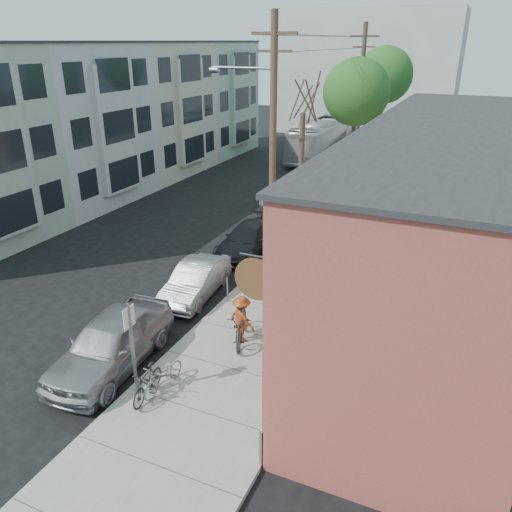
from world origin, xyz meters
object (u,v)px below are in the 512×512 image
at_px(tree_leafy_far, 385,75).
at_px(parked_bike_a, 147,383).
at_px(car_1, 196,281).
at_px(bus, 321,139).
at_px(parking_meter_far, 286,229).
at_px(tree_leafy_mid, 356,92).
at_px(utility_pole_near, 272,143).
at_px(car_0, 111,343).
at_px(patron_green, 302,315).
at_px(parking_meter_near, 227,282).
at_px(parked_bike_b, 163,375).
at_px(cyclist, 242,319).
at_px(patio_chair_b, 284,374).
at_px(car_4, 330,172).
at_px(car_2, 248,239).
at_px(sign_post, 132,341).
at_px(car_3, 294,192).
at_px(patio_chair_a, 292,372).
at_px(tree_bare, 300,183).
at_px(patron_grey, 330,304).

distance_m(tree_leafy_far, parked_bike_a, 30.55).
relative_size(tree_leafy_far, car_1, 2.17).
bearing_deg(bus, parking_meter_far, -77.45).
xyz_separation_m(tree_leafy_mid, parked_bike_a, (-0.07, -21.52, -5.70)).
bearing_deg(utility_pole_near, car_0, -100.53).
relative_size(patron_green, bus, 0.13).
relative_size(parking_meter_near, parked_bike_b, 0.75).
bearing_deg(cyclist, patio_chair_b, 161.83).
bearing_deg(car_4, parked_bike_b, -79.69).
distance_m(patron_green, parked_bike_b, 4.90).
bearing_deg(tree_leafy_far, car_2, -95.92).
bearing_deg(utility_pole_near, sign_post, -90.24).
bearing_deg(car_4, car_3, -90.08).
xyz_separation_m(patio_chair_a, car_3, (-5.87, 16.25, 0.22)).
bearing_deg(parking_meter_near, patio_chair_b, -45.64).
relative_size(tree_leafy_far, patio_chair_a, 9.86).
distance_m(parking_meter_near, car_2, 5.17).
distance_m(parking_meter_near, car_1, 1.50).
bearing_deg(parked_bike_a, tree_bare, 82.99).
xyz_separation_m(tree_leafy_far, patio_chair_a, (3.33, -27.85, -6.20)).
bearing_deg(car_1, patron_grey, -9.34).
bearing_deg(patio_chair_a, patron_grey, 112.32).
relative_size(tree_leafy_mid, bus, 0.73).
bearing_deg(tree_leafy_mid, utility_pole_near, -91.95).
bearing_deg(car_1, parking_meter_far, 70.81).
distance_m(parked_bike_b, car_4, 23.77).
xyz_separation_m(parking_meter_near, parking_meter_far, (0.00, 6.07, 0.00)).
relative_size(sign_post, patron_grey, 1.56).
bearing_deg(car_2, bus, 98.32).
relative_size(patio_chair_b, patron_green, 0.59).
bearing_deg(patio_chair_a, car_1, 168.04).
bearing_deg(car_4, patron_green, -71.25).
xyz_separation_m(patron_grey, bus, (-8.54, 26.38, 0.50)).
bearing_deg(patio_chair_b, tree_bare, 120.52).
xyz_separation_m(parked_bike_b, car_3, (-2.66, 17.84, 0.22)).
height_order(patio_chair_b, bus, bus).
bearing_deg(utility_pole_near, parking_meter_far, 93.52).
distance_m(parking_meter_far, car_4, 12.48).
distance_m(sign_post, patio_chair_b, 4.25).
distance_m(parked_bike_a, parked_bike_b, 0.52).
relative_size(car_3, car_4, 1.20).
xyz_separation_m(patio_chair_a, car_2, (-5.33, 8.57, 0.07)).
xyz_separation_m(patron_grey, car_0, (-5.40, -4.57, -0.22)).
height_order(sign_post, tree_leafy_far, tree_leafy_far).
distance_m(patron_green, car_0, 6.00).
bearing_deg(parking_meter_far, parking_meter_near, -90.00).
xyz_separation_m(tree_bare, tree_leafy_far, (0.00, 17.95, 3.58)).
height_order(parking_meter_far, patron_green, patron_green).
height_order(utility_pole_near, parked_bike_b, utility_pole_near).
distance_m(tree_bare, bus, 20.61).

